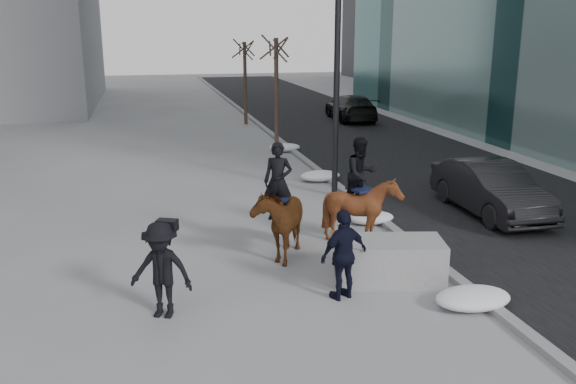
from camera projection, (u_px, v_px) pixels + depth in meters
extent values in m
plane|color=gray|center=(301.00, 276.00, 12.68)|extent=(120.00, 120.00, 0.00)
cube|color=black|center=(411.00, 161.00, 23.64)|extent=(8.00, 90.00, 0.01)
cube|color=gray|center=(311.00, 165.00, 22.73)|extent=(0.25, 90.00, 0.12)
cube|color=#99999B|center=(389.00, 260.00, 12.36)|extent=(2.34, 1.53, 0.86)
imported|color=black|center=(491.00, 188.00, 16.78)|extent=(1.59, 4.42, 1.45)
imported|color=black|center=(351.00, 107.00, 34.19)|extent=(2.30, 5.09, 1.45)
imported|color=#49220E|center=(280.00, 220.00, 13.62)|extent=(1.65, 2.19, 1.68)
imported|color=black|center=(278.00, 181.00, 13.54)|extent=(0.76, 0.65, 1.76)
cube|color=#0E1535|center=(278.00, 197.00, 13.64)|extent=(0.67, 0.71, 0.06)
imported|color=#48270E|center=(362.00, 210.00, 14.39)|extent=(1.74, 1.85, 1.67)
imported|color=black|center=(361.00, 174.00, 14.31)|extent=(1.01, 0.88, 1.74)
cube|color=#10183B|center=(361.00, 189.00, 14.41)|extent=(0.63, 0.68, 0.06)
imported|color=black|center=(344.00, 255.00, 11.43)|extent=(1.11, 0.75, 1.75)
cylinder|color=#DD620D|center=(333.00, 232.00, 11.86)|extent=(0.04, 0.18, 0.07)
imported|color=black|center=(161.00, 270.00, 10.69)|extent=(1.30, 1.06, 1.75)
cube|color=black|center=(167.00, 225.00, 10.76)|extent=(0.42, 0.35, 0.20)
cylinder|color=black|center=(337.00, 46.00, 17.66)|extent=(0.18, 0.18, 9.00)
ellipsoid|color=white|center=(285.00, 147.00, 25.57)|extent=(1.33, 0.84, 0.34)
ellipsoid|color=white|center=(473.00, 298.00, 11.20)|extent=(1.44, 0.92, 0.37)
ellipsoid|color=white|center=(320.00, 176.00, 20.59)|extent=(1.38, 0.88, 0.35)
ellipsoid|color=white|center=(371.00, 218.00, 16.08)|extent=(1.22, 0.77, 0.31)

